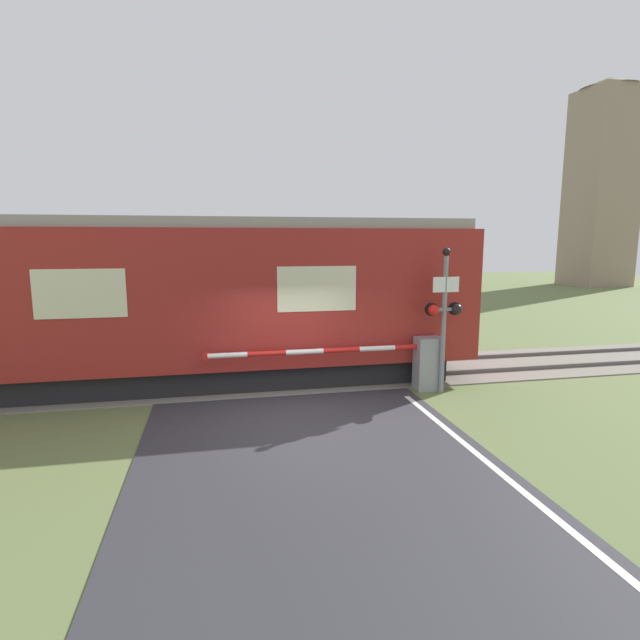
# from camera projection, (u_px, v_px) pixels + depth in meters

# --- Properties ---
(ground_plane) EXTENTS (80.00, 80.00, 0.00)m
(ground_plane) POSITION_uv_depth(u_px,v_px,m) (298.00, 422.00, 9.68)
(ground_plane) COLOR #5B6B3D
(track_bed) EXTENTS (36.00, 3.20, 0.13)m
(track_bed) POSITION_uv_depth(u_px,v_px,m) (278.00, 377.00, 12.77)
(track_bed) COLOR slate
(track_bed) RESTS_ON ground_plane
(train) EXTENTS (17.89, 2.94, 3.98)m
(train) POSITION_uv_depth(u_px,v_px,m) (98.00, 303.00, 11.60)
(train) COLOR black
(train) RESTS_ON ground_plane
(crossing_barrier) EXTENTS (5.43, 0.44, 1.25)m
(crossing_barrier) POSITION_uv_depth(u_px,v_px,m) (412.00, 361.00, 11.58)
(crossing_barrier) COLOR gray
(crossing_barrier) RESTS_ON ground_plane
(signal_post) EXTENTS (0.87, 0.26, 3.32)m
(signal_post) POSITION_uv_depth(u_px,v_px,m) (444.00, 311.00, 11.23)
(signal_post) COLOR gray
(signal_post) RESTS_ON ground_plane
(distant_building) EXTENTS (4.23, 4.23, 15.15)m
(distant_building) POSITION_uv_depth(u_px,v_px,m) (601.00, 183.00, 37.38)
(distant_building) COLOR gray
(distant_building) RESTS_ON ground_plane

